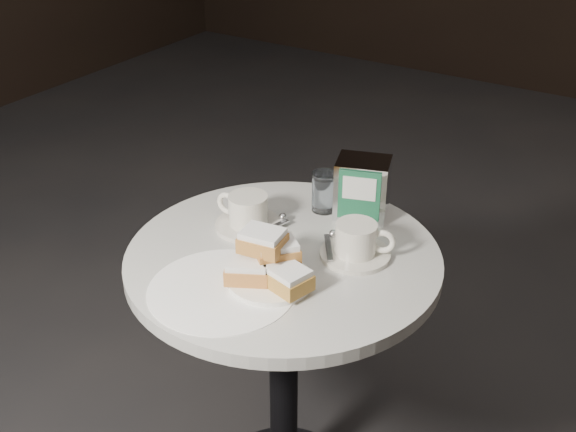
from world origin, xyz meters
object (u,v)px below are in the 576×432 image
(water_glass_left, at_px, (324,192))
(water_glass_right, at_px, (360,198))
(cafe_table, at_px, (283,324))
(coffee_cup_right, at_px, (356,243))
(napkin_dispenser, at_px, (362,188))
(beignet_plate, at_px, (269,266))
(coffee_cup_left, at_px, (248,214))

(water_glass_left, xyz_separation_m, water_glass_right, (0.09, 0.02, 0.00))
(cafe_table, bearing_deg, water_glass_right, 74.40)
(coffee_cup_right, relative_size, napkin_dispenser, 1.33)
(cafe_table, relative_size, beignet_plate, 3.65)
(water_glass_left, height_order, water_glass_right, water_glass_right)
(beignet_plate, relative_size, water_glass_left, 2.07)
(water_glass_left, bearing_deg, cafe_table, -84.05)
(coffee_cup_right, bearing_deg, cafe_table, -170.91)
(coffee_cup_left, distance_m, water_glass_left, 0.20)
(cafe_table, relative_size, napkin_dispenser, 5.03)
(water_glass_right, bearing_deg, coffee_cup_left, -137.19)
(water_glass_right, xyz_separation_m, napkin_dispenser, (-0.00, 0.01, 0.02))
(napkin_dispenser, bearing_deg, beignet_plate, -112.97)
(cafe_table, bearing_deg, napkin_dispenser, 75.23)
(napkin_dispenser, bearing_deg, water_glass_right, -101.03)
(coffee_cup_right, bearing_deg, beignet_plate, -138.18)
(napkin_dispenser, bearing_deg, cafe_table, -123.21)
(beignet_plate, bearing_deg, cafe_table, 108.31)
(beignet_plate, relative_size, coffee_cup_left, 1.22)
(beignet_plate, distance_m, coffee_cup_left, 0.24)
(coffee_cup_left, bearing_deg, beignet_plate, -45.58)
(cafe_table, distance_m, coffee_cup_left, 0.27)
(beignet_plate, bearing_deg, water_glass_right, 85.15)
(coffee_cup_left, xyz_separation_m, coffee_cup_right, (0.27, 0.02, -0.00))
(beignet_plate, bearing_deg, coffee_cup_right, 60.62)
(coffee_cup_left, bearing_deg, water_glass_right, 41.56)
(coffee_cup_right, relative_size, water_glass_left, 2.00)
(coffee_cup_left, distance_m, water_glass_right, 0.27)
(water_glass_left, bearing_deg, water_glass_right, 10.59)
(beignet_plate, height_order, coffee_cup_left, beignet_plate)
(cafe_table, distance_m, beignet_plate, 0.27)
(cafe_table, relative_size, coffee_cup_right, 3.78)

